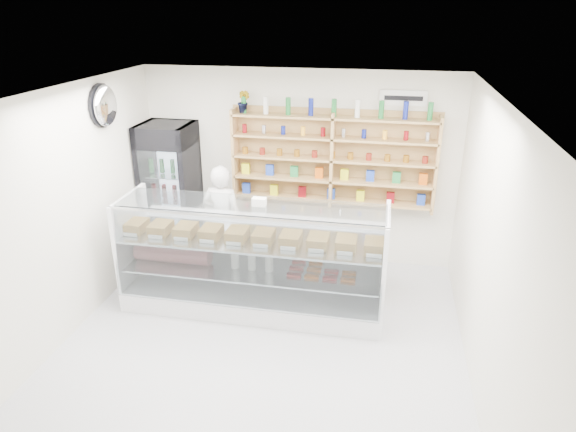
# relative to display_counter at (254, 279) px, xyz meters

# --- Properties ---
(room) EXTENTS (5.00, 5.00, 5.00)m
(room) POSITION_rel_display_counter_xyz_m (0.29, -0.96, 1.02)
(room) COLOR #B4B3B9
(room) RESTS_ON ground
(display_counter) EXTENTS (3.25, 0.97, 1.41)m
(display_counter) POSITION_rel_display_counter_xyz_m (0.00, 0.00, 0.00)
(display_counter) COLOR white
(display_counter) RESTS_ON floor
(shop_worker) EXTENTS (0.60, 0.42, 1.58)m
(shop_worker) POSITION_rel_display_counter_xyz_m (-0.67, 0.85, 0.41)
(shop_worker) COLOR silver
(shop_worker) RESTS_ON floor
(drinks_cooler) EXTENTS (0.74, 0.71, 2.04)m
(drinks_cooler) POSITION_rel_display_counter_xyz_m (-1.56, 1.18, 0.64)
(drinks_cooler) COLOR black
(drinks_cooler) RESTS_ON floor
(wall_shelving) EXTENTS (2.84, 0.28, 1.33)m
(wall_shelving) POSITION_rel_display_counter_xyz_m (0.79, 1.38, 1.21)
(wall_shelving) COLOR tan
(wall_shelving) RESTS_ON back_wall
(potted_plant) EXTENTS (0.21, 0.19, 0.32)m
(potted_plant) POSITION_rel_display_counter_xyz_m (-0.46, 1.38, 1.97)
(potted_plant) COLOR #1E6626
(potted_plant) RESTS_ON wall_shelving
(security_mirror) EXTENTS (0.15, 0.50, 0.50)m
(security_mirror) POSITION_rel_display_counter_xyz_m (-1.88, 0.24, 2.07)
(security_mirror) COLOR silver
(security_mirror) RESTS_ON left_wall
(wall_sign) EXTENTS (0.62, 0.03, 0.20)m
(wall_sign) POSITION_rel_display_counter_xyz_m (1.69, 1.51, 2.07)
(wall_sign) COLOR white
(wall_sign) RESTS_ON back_wall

